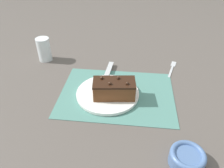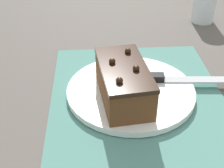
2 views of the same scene
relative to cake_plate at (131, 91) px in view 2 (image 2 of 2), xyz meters
The scene contains 6 objects.
ground_plane 0.04m from the cake_plate, 160.82° to the right, with size 3.00×3.00×0.00m, color #544C47.
placemat_woven 0.04m from the cake_plate, 160.82° to the right, with size 0.46×0.34×0.00m, color slate.
cake_plate is the anchor object (origin of this frame).
chocolate_cake 0.05m from the cake_plate, 147.00° to the left, with size 0.17×0.10×0.08m.
serving_knife 0.08m from the cake_plate, 71.97° to the right, with size 0.04×0.25×0.01m.
drinking_glass 0.44m from the cake_plate, 35.75° to the right, with size 0.07×0.07×0.12m.
Camera 2 is at (-0.46, 0.08, 0.37)m, focal length 50.00 mm.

